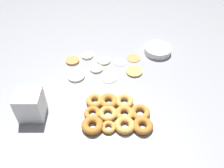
# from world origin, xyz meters

# --- Properties ---
(ground_plane) EXTENTS (3.00, 3.00, 0.00)m
(ground_plane) POSITION_xyz_m (0.00, 0.00, 0.00)
(ground_plane) COLOR gray
(pancake_0) EXTENTS (0.11, 0.11, 0.01)m
(pancake_0) POSITION_xyz_m (0.18, 0.07, 0.01)
(pancake_0) COLOR tan
(pancake_0) RESTS_ON ground_plane
(pancake_1) EXTENTS (0.09, 0.09, 0.01)m
(pancake_1) POSITION_xyz_m (-0.02, 0.18, 0.01)
(pancake_1) COLOR beige
(pancake_1) RESTS_ON ground_plane
(pancake_2) EXTENTS (0.11, 0.11, 0.02)m
(pancake_2) POSITION_xyz_m (-0.20, 0.02, 0.01)
(pancake_2) COLOR silver
(pancake_2) RESTS_ON ground_plane
(pancake_3) EXTENTS (0.09, 0.09, 0.01)m
(pancake_3) POSITION_xyz_m (0.09, 0.17, 0.00)
(pancake_3) COLOR beige
(pancake_3) RESTS_ON ground_plane
(pancake_4) EXTENTS (0.11, 0.11, 0.01)m
(pancake_4) POSITION_xyz_m (0.02, 0.02, 0.00)
(pancake_4) COLOR beige
(pancake_4) RESTS_ON ground_plane
(pancake_5) EXTENTS (0.09, 0.09, 0.02)m
(pancake_5) POSITION_xyz_m (-0.24, 0.18, 0.01)
(pancake_5) COLOR #B27F42
(pancake_5) RESTS_ON ground_plane
(pancake_6) EXTENTS (0.08, 0.08, 0.01)m
(pancake_6) POSITION_xyz_m (-0.07, 0.10, 0.01)
(pancake_6) COLOR beige
(pancake_6) RESTS_ON ground_plane
(pancake_7) EXTENTS (0.09, 0.09, 0.01)m
(pancake_7) POSITION_xyz_m (0.19, 0.21, 0.00)
(pancake_7) COLOR #B27F42
(pancake_7) RESTS_ON ground_plane
(pancake_8) EXTENTS (0.08, 0.08, 0.01)m
(pancake_8) POSITION_xyz_m (-0.14, 0.24, 0.01)
(pancake_8) COLOR beige
(pancake_8) RESTS_ON ground_plane
(donut_tray) EXTENTS (0.38, 0.29, 0.04)m
(donut_tray) POSITION_xyz_m (0.06, -0.30, 0.02)
(donut_tray) COLOR #ADAFB5
(donut_tray) RESTS_ON ground_plane
(batter_bowl) EXTENTS (0.19, 0.19, 0.05)m
(batter_bowl) POSITION_xyz_m (0.37, 0.28, 0.02)
(batter_bowl) COLOR white
(batter_bowl) RESTS_ON ground_plane
(container_stack) EXTENTS (0.13, 0.13, 0.17)m
(container_stack) POSITION_xyz_m (-0.40, -0.29, 0.08)
(container_stack) COLOR white
(container_stack) RESTS_ON ground_plane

